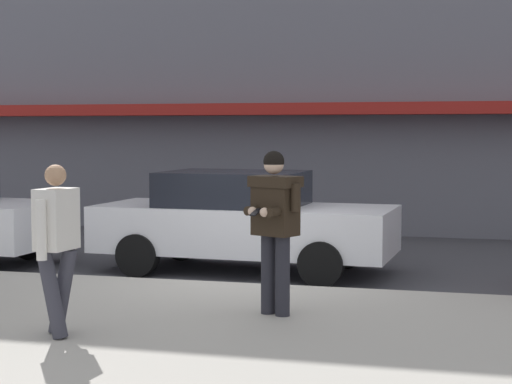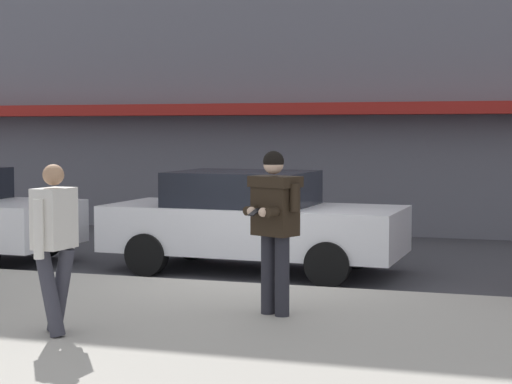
% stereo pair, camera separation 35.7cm
% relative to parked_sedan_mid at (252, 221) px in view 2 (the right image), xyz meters
% --- Properties ---
extents(ground_plane, '(80.00, 80.00, 0.00)m').
position_rel_parked_sedan_mid_xyz_m(ground_plane, '(0.45, -1.44, -0.79)').
color(ground_plane, '#3D3D42').
extents(sidewalk, '(32.00, 5.30, 0.14)m').
position_rel_parked_sedan_mid_xyz_m(sidewalk, '(1.45, -4.29, -0.72)').
color(sidewalk, '#A8A399').
rests_on(sidewalk, ground).
extents(curb_paint_line, '(28.00, 0.12, 0.01)m').
position_rel_parked_sedan_mid_xyz_m(curb_paint_line, '(1.45, -1.39, -0.79)').
color(curb_paint_line, silver).
rests_on(curb_paint_line, ground).
extents(parked_sedan_mid, '(4.58, 2.09, 1.54)m').
position_rel_parked_sedan_mid_xyz_m(parked_sedan_mid, '(0.00, 0.00, 0.00)').
color(parked_sedan_mid, silver).
rests_on(parked_sedan_mid, ground).
extents(man_texting_on_phone, '(0.61, 0.65, 1.81)m').
position_rel_parked_sedan_mid_xyz_m(man_texting_on_phone, '(1.35, -3.46, 0.46)').
color(man_texting_on_phone, '#23232B').
rests_on(man_texting_on_phone, sidewalk).
extents(pedestrian_in_light_coat, '(0.36, 0.60, 1.70)m').
position_rel_parked_sedan_mid_xyz_m(pedestrian_in_light_coat, '(-0.49, -4.95, 0.32)').
color(pedestrian_in_light_coat, '#33333D').
rests_on(pedestrian_in_light_coat, sidewalk).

